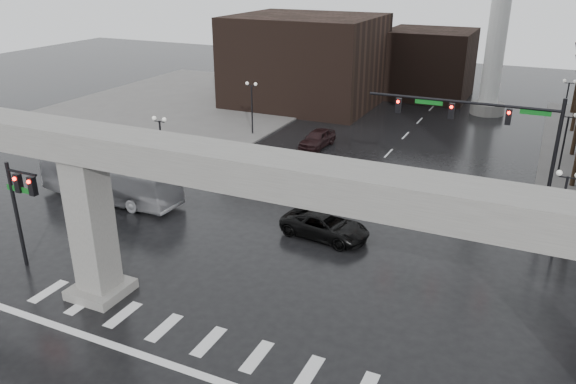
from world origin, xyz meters
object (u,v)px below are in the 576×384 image
pickup_truck (325,226)px  far_car (317,139)px  city_bus (110,179)px  signal_mast_arm (493,127)px

pickup_truck → far_car: (-7.23, 16.39, 0.05)m
city_bus → far_car: (8.54, 17.28, -0.72)m
pickup_truck → city_bus: size_ratio=0.50×
city_bus → pickup_truck: bearing=-84.9°
pickup_truck → far_car: far_car is taller
signal_mast_arm → city_bus: (-23.86, -9.07, -4.31)m
signal_mast_arm → pickup_truck: signal_mast_arm is taller
city_bus → far_car: city_bus is taller
pickup_truck → far_car: 17.91m
pickup_truck → signal_mast_arm: bearing=-37.8°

